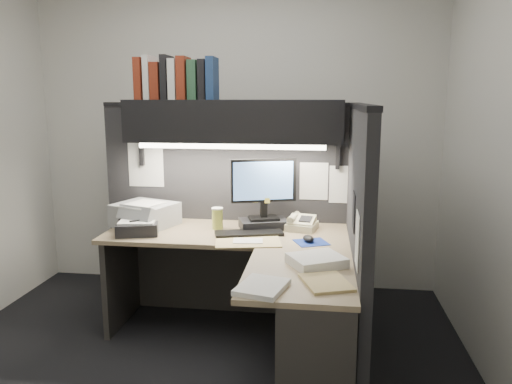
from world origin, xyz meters
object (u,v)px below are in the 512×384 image
coffee_cup (217,219)px  telephone (302,224)px  desk (263,304)px  monitor (264,201)px  printer (145,214)px  notebook_stack (138,228)px  overhead_shelf (234,121)px  keyboard (249,233)px

coffee_cup → telephone: bearing=5.7°
desk → monitor: monitor is taller
printer → notebook_stack: 0.24m
monitor → desk: bearing=-102.4°
desk → printer: 1.22m
desk → telephone: telephone is taller
printer → telephone: bearing=22.1°
desk → notebook_stack: notebook_stack is taller
coffee_cup → printer: printer is taller
overhead_shelf → monitor: bearing=-16.4°
overhead_shelf → printer: bearing=-172.1°
monitor → keyboard: bearing=-132.2°
overhead_shelf → telephone: (0.50, -0.06, -0.73)m
notebook_stack → coffee_cup: bearing=21.5°
notebook_stack → printer: bearing=97.2°
overhead_shelf → keyboard: (0.14, -0.25, -0.76)m
desk → keyboard: bearing=107.5°
overhead_shelf → telephone: overhead_shelf is taller
keyboard → telephone: 0.41m
keyboard → notebook_stack: 0.78m
monitor → keyboard: 0.28m
desk → printer: bearing=145.4°
coffee_cup → notebook_stack: coffee_cup is taller
monitor → notebook_stack: bearing=178.3°
overhead_shelf → keyboard: bearing=-60.5°
notebook_stack → monitor: bearing=17.1°
desk → notebook_stack: size_ratio=6.07×
notebook_stack → desk: bearing=-24.5°
telephone → notebook_stack: (-1.13, -0.27, 0.00)m
monitor → coffee_cup: size_ratio=3.49×
monitor → printer: monitor is taller
telephone → coffee_cup: coffee_cup is taller
overhead_shelf → monitor: size_ratio=3.05×
monitor → coffee_cup: monitor is taller
monitor → telephone: (0.28, 0.00, -0.16)m
monitor → notebook_stack: size_ratio=1.82×
monitor → printer: 0.89m
overhead_shelf → printer: (-0.66, -0.09, -0.69)m
monitor → keyboard: monitor is taller
printer → keyboard: bearing=9.3°
keyboard → coffee_cup: bearing=136.0°
monitor → coffee_cup: bearing=170.8°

